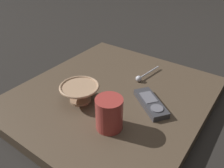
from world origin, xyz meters
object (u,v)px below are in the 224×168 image
Objects in this scene: coffee_mug at (109,114)px; teaspoon at (142,77)px; tv_remote_near at (151,103)px; cereal_bowl at (80,92)px.

coffee_mug is 0.29m from teaspoon.
teaspoon is at bearing -140.21° from tv_remote_near.
tv_remote_near is (0.12, 0.10, -0.00)m from teaspoon.
coffee_mug is at bearing -17.95° from tv_remote_near.
cereal_bowl reaches higher than teaspoon.
tv_remote_near is (-0.16, 0.05, -0.04)m from coffee_mug.
cereal_bowl reaches higher than tv_remote_near.
coffee_mug is at bearing 10.60° from teaspoon.
teaspoon reaches higher than tv_remote_near.
coffee_mug is at bearing 73.33° from cereal_bowl.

